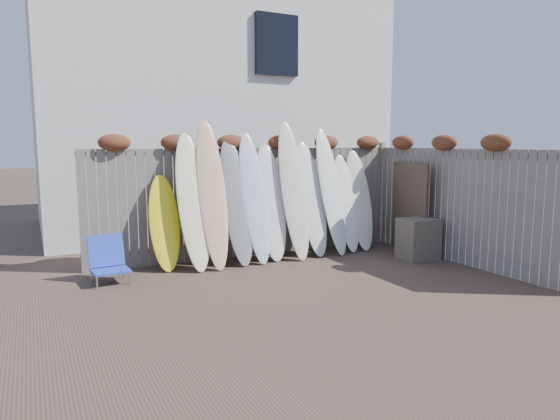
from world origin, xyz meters
name	(u,v)px	position (x,y,z in m)	size (l,w,h in m)	color
ground	(317,288)	(0.00, 0.00, 0.00)	(80.00, 80.00, 0.00)	#493A2D
back_fence	(254,192)	(0.06, 2.39, 1.18)	(6.05, 0.28, 2.24)	slate
right_fence	(458,198)	(2.99, 0.25, 1.14)	(0.28, 4.40, 2.24)	slate
house	(205,99)	(0.50, 6.50, 3.20)	(8.50, 5.50, 6.33)	silver
beach_chair	(108,261)	(-2.66, 1.71, 0.33)	(0.57, 0.60, 0.70)	blue
wooden_crate	(418,239)	(2.57, 0.74, 0.37)	(0.64, 0.53, 0.74)	#655B4C
lattice_panel	(409,208)	(2.84, 1.31, 0.86)	(0.05, 1.15, 1.72)	#49342C
surfboard_0	(164,223)	(-1.71, 2.05, 0.79)	(0.50, 0.07, 1.64)	#FFF11A
surfboard_1	(193,201)	(-1.26, 1.91, 1.14)	(0.52, 0.07, 2.37)	#FFFAC6
surfboard_2	(212,194)	(-0.92, 1.91, 1.25)	(0.48, 0.07, 2.60)	tan
surfboard_3	(236,201)	(-0.48, 1.93, 1.09)	(0.52, 0.07, 2.28)	slate
surfboard_4	(254,197)	(-0.14, 1.94, 1.14)	(0.48, 0.07, 2.38)	silver
surfboard_5	(271,202)	(0.20, 1.98, 1.04)	(0.54, 0.07, 2.16)	white
surfboard_6	(293,190)	(0.63, 1.90, 1.25)	(0.49, 0.07, 2.60)	beige
surfboard_7	(311,199)	(1.04, 1.97, 1.06)	(0.55, 0.07, 2.21)	silver
surfboard_8	(331,191)	(1.45, 1.92, 1.19)	(0.47, 0.07, 2.48)	white
surfboard_9	(346,203)	(1.84, 1.98, 0.94)	(0.45, 0.07, 1.95)	white
surfboard_10	(359,200)	(2.15, 1.99, 0.98)	(0.51, 0.07, 2.03)	silver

